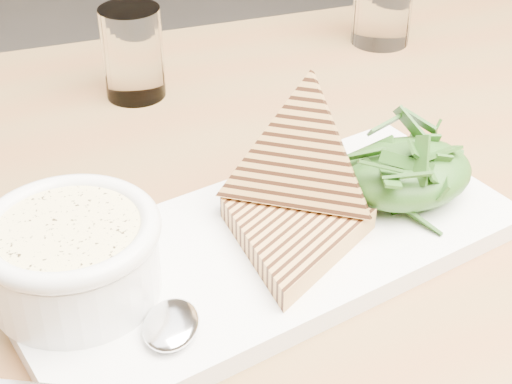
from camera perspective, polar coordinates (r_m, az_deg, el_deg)
name	(u,v)px	position (r m, az deg, el deg)	size (l,w,h in m)	color
table_top	(378,217)	(0.70, 8.86, -1.82)	(1.28, 0.85, 0.04)	brown
platter	(267,249)	(0.61, 0.83, -4.15)	(0.40, 0.18, 0.02)	white
soup_bowl	(74,265)	(0.56, -13.09, -5.18)	(0.12, 0.12, 0.05)	white
soup	(69,232)	(0.54, -13.48, -2.84)	(0.10, 0.10, 0.01)	#F8E497
bowl_rim	(68,230)	(0.54, -13.51, -2.68)	(0.13, 0.13, 0.01)	white
sandwich_flat	(293,240)	(0.59, 2.72, -3.49)	(0.14, 0.14, 0.02)	#BB8747
sandwich_lean	(300,162)	(0.61, 3.19, 2.18)	(0.14, 0.14, 0.08)	#BB8747
salad_base	(407,173)	(0.65, 10.90, 1.36)	(0.11, 0.09, 0.04)	#0F380B
arugula_pile	(407,168)	(0.65, 10.95, 1.74)	(0.11, 0.10, 0.05)	#3B6126
spoon_bowl	(171,325)	(0.53, -6.20, -9.57)	(0.04, 0.05, 0.01)	silver
glass_near	(133,53)	(0.84, -8.96, 9.96)	(0.06, 0.06, 0.10)	white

